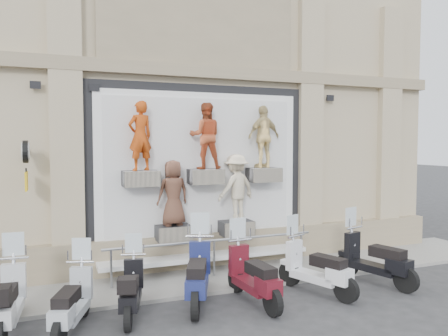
{
  "coord_description": "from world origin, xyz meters",
  "views": [
    {
      "loc": [
        -3.39,
        -7.24,
        3.14
      ],
      "look_at": [
        0.2,
        1.9,
        2.56
      ],
      "focal_mm": 35.0,
      "sensor_mm": 36.0,
      "label": 1
    }
  ],
  "objects": [
    {
      "name": "scooter_b",
      "position": [
        -4.12,
        0.57,
        0.78
      ],
      "size": [
        0.71,
        1.95,
        1.56
      ],
      "primitive_type": null,
      "rotation": [
        0.0,
        0.0,
        -0.08
      ],
      "color": "#B9BBC0",
      "rests_on": "ground"
    },
    {
      "name": "sidewalk",
      "position": [
        0.0,
        2.1,
        0.04
      ],
      "size": [
        16.0,
        2.2,
        0.08
      ],
      "primitive_type": "cube",
      "color": "gray",
      "rests_on": "ground"
    },
    {
      "name": "scooter_e",
      "position": [
        -0.83,
        0.65,
        0.84
      ],
      "size": [
        1.33,
        2.15,
        1.69
      ],
      "primitive_type": null,
      "rotation": [
        0.0,
        0.0,
        -0.38
      ],
      "color": "navy",
      "rests_on": "ground"
    },
    {
      "name": "ground",
      "position": [
        0.0,
        0.0,
        0.0
      ],
      "size": [
        90.0,
        90.0,
        0.0
      ],
      "primitive_type": "plane",
      "color": "#2B2B2E",
      "rests_on": "ground"
    },
    {
      "name": "scooter_f",
      "position": [
        0.19,
        0.31,
        0.79
      ],
      "size": [
        0.73,
        1.99,
        1.58
      ],
      "primitive_type": null,
      "rotation": [
        0.0,
        0.0,
        0.08
      ],
      "color": "#4D0D16",
      "rests_on": "ground"
    },
    {
      "name": "building",
      "position": [
        0.0,
        7.0,
        6.0
      ],
      "size": [
        14.0,
        8.6,
        12.0
      ],
      "primitive_type": null,
      "color": "tan",
      "rests_on": "ground"
    },
    {
      "name": "clock_sign_bracket",
      "position": [
        -3.9,
        2.47,
        2.8
      ],
      "size": [
        0.1,
        0.8,
        1.02
      ],
      "color": "black",
      "rests_on": "ground"
    },
    {
      "name": "scooter_g",
      "position": [
        1.64,
        0.32,
        0.79
      ],
      "size": [
        1.22,
        2.01,
        1.57
      ],
      "primitive_type": null,
      "rotation": [
        0.0,
        0.0,
        0.37
      ],
      "color": "silver",
      "rests_on": "ground"
    },
    {
      "name": "shop_vitrine",
      "position": [
        0.09,
        2.76,
        2.35
      ],
      "size": [
        5.6,
        0.93,
        4.3
      ],
      "color": "black",
      "rests_on": "ground"
    },
    {
      "name": "scooter_h",
      "position": [
        3.21,
        0.39,
        0.82
      ],
      "size": [
        1.12,
        2.1,
        1.63
      ],
      "primitive_type": null,
      "rotation": [
        0.0,
        0.0,
        0.28
      ],
      "color": "black",
      "rests_on": "ground"
    },
    {
      "name": "guard_rail",
      "position": [
        0.0,
        2.0,
        0.47
      ],
      "size": [
        5.06,
        0.1,
        0.93
      ],
      "primitive_type": null,
      "color": "#9EA0A5",
      "rests_on": "ground"
    },
    {
      "name": "scooter_d",
      "position": [
        -2.13,
        0.54,
        0.7
      ],
      "size": [
        0.92,
        1.79,
        1.4
      ],
      "primitive_type": null,
      "rotation": [
        0.0,
        0.0,
        -0.26
      ],
      "color": "black",
      "rests_on": "ground"
    },
    {
      "name": "scooter_c",
      "position": [
        -3.15,
        0.24,
        0.72
      ],
      "size": [
        1.09,
        1.85,
        1.45
      ],
      "primitive_type": null,
      "rotation": [
        0.0,
        0.0,
        -0.34
      ],
      "color": "#9FA5AD",
      "rests_on": "ground"
    }
  ]
}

